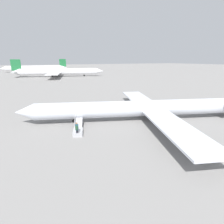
% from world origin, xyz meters
% --- Properties ---
extents(ground_plane, '(600.00, 600.00, 0.00)m').
position_xyz_m(ground_plane, '(0.00, 0.00, 0.00)').
color(ground_plane, gray).
extents(airplane_main, '(33.68, 26.71, 5.89)m').
position_xyz_m(airplane_main, '(-0.86, 0.30, 1.75)').
color(airplane_main, silver).
rests_on(airplane_main, ground).
extents(airplane_far_center, '(43.60, 33.59, 8.72)m').
position_xyz_m(airplane_far_center, '(6.12, -116.48, 2.59)').
color(airplane_far_center, white).
rests_on(airplane_far_center, ground).
extents(airplane_taxiing_distant, '(44.44, 34.84, 8.46)m').
position_xyz_m(airplane_taxiing_distant, '(-1.24, -73.31, 2.51)').
color(airplane_taxiing_distant, white).
rests_on(airplane_taxiing_distant, ground).
extents(boarding_stairs, '(2.27, 4.12, 1.54)m').
position_xyz_m(boarding_stairs, '(9.57, 0.53, 0.36)').
color(boarding_stairs, '#B2B2B7').
rests_on(boarding_stairs, ground).
extents(passenger, '(0.43, 0.57, 1.74)m').
position_xyz_m(passenger, '(9.98, 1.59, 1.00)').
color(passenger, '#23232D').
rests_on(passenger, ground).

